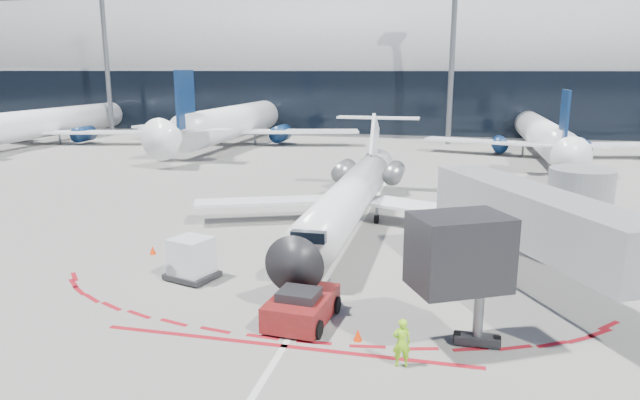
% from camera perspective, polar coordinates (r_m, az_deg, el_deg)
% --- Properties ---
extents(ground, '(260.00, 260.00, 0.00)m').
position_cam_1_polar(ground, '(31.55, 2.38, -5.02)').
color(ground, slate).
rests_on(ground, ground).
extents(apron_centerline, '(0.25, 40.00, 0.01)m').
position_cam_1_polar(apron_centerline, '(33.42, 3.02, -3.97)').
color(apron_centerline, silver).
rests_on(apron_centerline, ground).
extents(apron_stop_bar, '(14.00, 0.25, 0.01)m').
position_cam_1_polar(apron_stop_bar, '(21.18, -3.61, -14.37)').
color(apron_stop_bar, maroon).
rests_on(apron_stop_bar, ground).
extents(terminal_building, '(150.00, 24.15, 24.00)m').
position_cam_1_polar(terminal_building, '(94.65, 9.95, 12.01)').
color(terminal_building, gray).
rests_on(terminal_building, ground).
extents(jet_bridge, '(10.03, 15.20, 4.90)m').
position_cam_1_polar(jet_bridge, '(27.66, 21.57, -2.02)').
color(jet_bridge, '#92969A').
rests_on(jet_bridge, ground).
extents(light_mast_west, '(0.70, 0.70, 25.00)m').
position_cam_1_polar(light_mast_west, '(92.55, -20.64, 13.85)').
color(light_mast_west, slate).
rests_on(light_mast_west, ground).
extents(light_mast_centre, '(0.70, 0.70, 25.00)m').
position_cam_1_polar(light_mast_centre, '(77.56, 13.12, 14.66)').
color(light_mast_centre, slate).
rests_on(light_mast_centre, ground).
extents(regional_jet, '(20.96, 25.85, 6.47)m').
position_cam_1_polar(regional_jet, '(35.56, 3.30, 0.65)').
color(regional_jet, white).
rests_on(regional_jet, ground).
extents(pushback_tug, '(2.61, 5.58, 1.43)m').
position_cam_1_polar(pushback_tug, '(22.76, -1.85, -10.59)').
color(pushback_tug, '#5C150D').
rests_on(pushback_tug, ground).
extents(ramp_worker, '(0.70, 0.55, 1.70)m').
position_cam_1_polar(ramp_worker, '(19.70, 8.16, -13.93)').
color(ramp_worker, '#95EC18').
rests_on(ramp_worker, ground).
extents(uld_container, '(2.58, 2.36, 2.02)m').
position_cam_1_polar(uld_container, '(27.64, -12.73, -5.78)').
color(uld_container, black).
rests_on(uld_container, ground).
extents(safety_cone_left, '(0.34, 0.34, 0.47)m').
position_cam_1_polar(safety_cone_left, '(32.04, -16.39, -4.82)').
color(safety_cone_left, '#FF3505').
rests_on(safety_cone_left, ground).
extents(safety_cone_right, '(0.33, 0.33, 0.45)m').
position_cam_1_polar(safety_cone_right, '(21.48, 3.81, -13.30)').
color(safety_cone_right, '#FF3505').
rests_on(safety_cone_right, ground).
extents(bg_airliner_0, '(33.51, 35.48, 10.84)m').
position_cam_1_polar(bg_airliner_0, '(85.42, -25.65, 8.79)').
color(bg_airliner_0, white).
rests_on(bg_airliner_0, ground).
extents(bg_airliner_1, '(37.36, 39.56, 12.09)m').
position_cam_1_polar(bg_airliner_1, '(77.30, -8.03, 10.08)').
color(bg_airliner_1, white).
rests_on(bg_airliner_1, ground).
extents(bg_airliner_2, '(30.57, 32.37, 9.89)m').
position_cam_1_polar(bg_airliner_2, '(70.28, 21.42, 8.15)').
color(bg_airliner_2, white).
rests_on(bg_airliner_2, ground).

